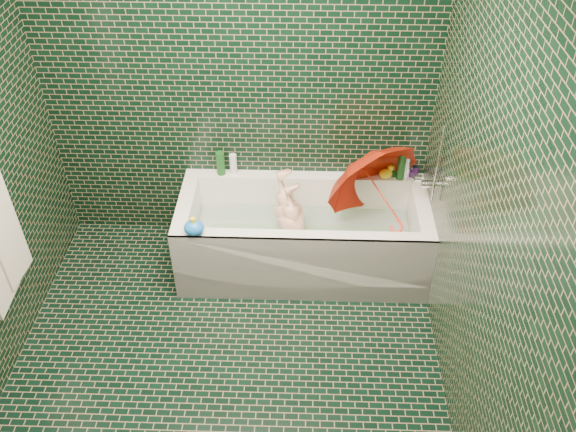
{
  "coord_description": "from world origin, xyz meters",
  "views": [
    {
      "loc": [
        0.45,
        -2.19,
        3.08
      ],
      "look_at": [
        0.35,
        0.82,
        0.6
      ],
      "focal_mm": 38.0,
      "sensor_mm": 36.0,
      "label": 1
    }
  ],
  "objects_px": {
    "umbrella": "(381,194)",
    "rubber_duck": "(387,173)",
    "child": "(296,233)",
    "bathtub": "(303,242)",
    "bath_toy": "(194,228)"
  },
  "relations": [
    {
      "from": "child",
      "to": "rubber_duck",
      "type": "height_order",
      "value": "rubber_duck"
    },
    {
      "from": "umbrella",
      "to": "rubber_duck",
      "type": "bearing_deg",
      "value": 56.0
    },
    {
      "from": "child",
      "to": "bath_toy",
      "type": "relative_size",
      "value": 7.02
    },
    {
      "from": "bathtub",
      "to": "bath_toy",
      "type": "relative_size",
      "value": 12.67
    },
    {
      "from": "rubber_duck",
      "to": "bath_toy",
      "type": "bearing_deg",
      "value": -175.82
    },
    {
      "from": "bathtub",
      "to": "bath_toy",
      "type": "height_order",
      "value": "bath_toy"
    },
    {
      "from": "umbrella",
      "to": "rubber_duck",
      "type": "xyz_separation_m",
      "value": [
        0.07,
        0.27,
        -0.01
      ]
    },
    {
      "from": "bathtub",
      "to": "umbrella",
      "type": "xyz_separation_m",
      "value": [
        0.52,
        0.06,
        0.4
      ]
    },
    {
      "from": "child",
      "to": "umbrella",
      "type": "distance_m",
      "value": 0.64
    },
    {
      "from": "child",
      "to": "rubber_duck",
      "type": "bearing_deg",
      "value": 102.04
    },
    {
      "from": "child",
      "to": "bathtub",
      "type": "bearing_deg",
      "value": 91.34
    },
    {
      "from": "bath_toy",
      "to": "child",
      "type": "bearing_deg",
      "value": 28.54
    },
    {
      "from": "umbrella",
      "to": "bath_toy",
      "type": "bearing_deg",
      "value": 177.58
    },
    {
      "from": "umbrella",
      "to": "rubber_duck",
      "type": "distance_m",
      "value": 0.27
    },
    {
      "from": "umbrella",
      "to": "bathtub",
      "type": "bearing_deg",
      "value": 166.48
    }
  ]
}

